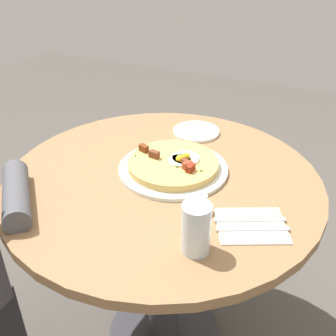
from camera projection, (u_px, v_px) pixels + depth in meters
ground_plane at (164, 335)px, 1.59m from camera, size 6.00×6.00×0.00m
dining_table at (163, 223)px, 1.30m from camera, size 0.94×0.94×0.74m
pizza_plate at (173, 169)px, 1.24m from camera, size 0.33×0.33×0.01m
breakfast_pizza at (174, 163)px, 1.23m from camera, size 0.27×0.27×0.04m
bread_plate at (196, 132)px, 1.45m from camera, size 0.17×0.17×0.01m
napkin at (251, 226)px, 1.01m from camera, size 0.21×0.20×0.00m
fork at (253, 229)px, 0.99m from camera, size 0.17×0.09×0.00m
knife at (250, 220)px, 1.03m from camera, size 0.17×0.09×0.00m
water_glass at (196, 228)px, 0.91m from camera, size 0.07×0.07×0.13m
salt_shaker at (202, 203)px, 1.05m from camera, size 0.03×0.03×0.05m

